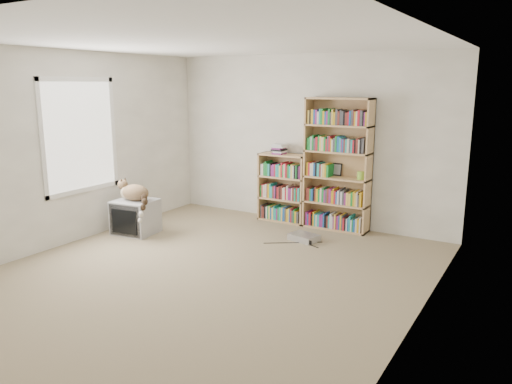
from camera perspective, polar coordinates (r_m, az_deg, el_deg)
The scene contains 16 objects.
floor at distance 5.69m, azimuth -5.18°, elevation -9.16°, with size 4.50×5.00×0.01m, color gray.
wall_back at distance 7.50m, azimuth 5.96°, elevation 5.91°, with size 4.50×0.02×2.50m, color white.
wall_left at distance 6.92m, azimuth -20.71°, elevation 4.66°, with size 0.02×5.00×2.50m, color white.
wall_right at distance 4.43m, azimuth 18.76°, elevation 0.92°, with size 0.02×5.00×2.50m, color white.
ceiling at distance 5.31m, azimuth -5.72°, elevation 16.83°, with size 4.50×5.00×0.02m, color white.
window at distance 7.02m, azimuth -19.46°, elevation 6.08°, with size 0.02×1.22×1.52m, color white.
crt_tv at distance 7.24m, azimuth -13.57°, elevation -2.77°, with size 0.60×0.56×0.48m.
cat at distance 7.10m, azimuth -13.57°, elevation -0.37°, with size 0.64×0.45×0.50m.
bookcase_tall at distance 7.21m, azimuth 9.34°, elevation 2.70°, with size 0.94×0.30×1.89m.
bookcase_short at distance 7.64m, azimuth 3.20°, elevation 0.23°, with size 0.76×0.30×1.04m.
book_stack at distance 7.51m, azimuth 2.71°, elevation 4.94°, with size 0.18×0.24×0.15m, color #B11727.
green_mug at distance 7.09m, azimuth 11.93°, elevation 1.87°, with size 0.10×0.10×0.11m, color #89C939.
framed_print at distance 7.31m, azimuth 9.28°, elevation 2.57°, with size 0.14×0.01×0.18m, color black.
dvd_player at distance 6.79m, azimuth 5.52°, elevation -5.18°, with size 0.38×0.27×0.09m, color #B4B3B8.
wall_outlet at distance 7.75m, azimuth -14.15°, elevation -1.17°, with size 0.01×0.08×0.13m, color silver.
floor_cables at distance 6.90m, azimuth 1.57°, elevation -5.17°, with size 1.20×0.70×0.01m, color black, non-canonical shape.
Camera 1 is at (3.14, -4.27, 2.07)m, focal length 35.00 mm.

